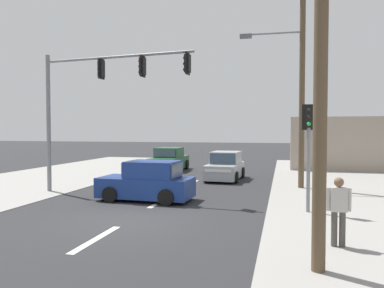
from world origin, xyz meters
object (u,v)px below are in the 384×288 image
Objects in this scene: utility_pole_midground_right at (299,72)px; hatchback_oncoming_mid at (148,182)px; traffic_signal_mast at (95,91)px; sedan_kerbside_parked at (169,160)px; hatchback_oncoming_near at (225,167)px; pedestal_signal_right_kerb at (309,139)px; utility_pole_foreground_right at (313,19)px; pedestrian_at_kerb at (339,208)px.

hatchback_oncoming_mid is (-5.77, -4.54, -4.70)m from utility_pole_midground_right.
utility_pole_midground_right is at bearing 24.50° from traffic_signal_mast.
sedan_kerbside_parked is at bearing 87.91° from traffic_signal_mast.
traffic_signal_mast is at bearing -92.09° from sedan_kerbside_parked.
hatchback_oncoming_near is at bearing 52.48° from traffic_signal_mast.
traffic_signal_mast is 1.61× the size of sedan_kerbside_parked.
traffic_signal_mast is 4.55m from hatchback_oncoming_mid.
hatchback_oncoming_near is (1.99, 6.72, 0.00)m from hatchback_oncoming_mid.
hatchback_oncoming_near is (-3.89, 7.51, -1.71)m from pedestal_signal_right_kerb.
sedan_kerbside_parked is at bearing 115.80° from utility_pole_foreground_right.
utility_pole_foreground_right is 18.54m from sedan_kerbside_parked.
utility_pole_midground_right is 10.87m from sedan_kerbside_parked.
utility_pole_foreground_right is at bearing -39.82° from traffic_signal_mast.
utility_pole_midground_right is at bearing 89.09° from utility_pole_foreground_right.
pedestrian_at_kerb is at bearing -83.05° from pedestal_signal_right_kerb.
pedestrian_at_kerb reaches higher than sedan_kerbside_parked.
utility_pole_foreground_right is at bearing -93.05° from pedestal_signal_right_kerb.
utility_pole_midground_right is 8.72m from hatchback_oncoming_mid.
pedestal_signal_right_kerb is 8.63m from hatchback_oncoming_near.
pedestal_signal_right_kerb is at bearing 86.95° from utility_pole_foreground_right.
utility_pole_midground_right reaches higher than sedan_kerbside_parked.
traffic_signal_mast is at bearing -155.50° from utility_pole_midground_right.
pedestal_signal_right_kerb reaches higher than sedan_kerbside_parked.
utility_pole_foreground_right is 1.30× the size of traffic_signal_mast.
hatchback_oncoming_near is at bearing 73.47° from hatchback_oncoming_mid.
traffic_signal_mast is 10.12m from sedan_kerbside_parked.
utility_pole_foreground_right is 9.26m from hatchback_oncoming_mid.
sedan_kerbside_parked is 1.15× the size of hatchback_oncoming_near.
utility_pole_midground_right reaches higher than pedestal_signal_right_kerb.
utility_pole_midground_right is 6.18× the size of pedestrian_at_kerb.
sedan_kerbside_parked is at bearing 141.23° from hatchback_oncoming_near.
pedestrian_at_kerb is (4.34, -11.16, 0.22)m from hatchback_oncoming_near.
pedestal_signal_right_kerb is at bearing -10.05° from traffic_signal_mast.
pedestal_signal_right_kerb is at bearing -62.62° from hatchback_oncoming_near.
pedestal_signal_right_kerb is 2.18× the size of pedestrian_at_kerb.
utility_pole_foreground_right is 10.69m from utility_pole_midground_right.
hatchback_oncoming_mid is at bearing -106.53° from hatchback_oncoming_near.
utility_pole_midground_right is 1.47× the size of traffic_signal_mast.
hatchback_oncoming_near is at bearing 105.67° from utility_pole_foreground_right.
pedestrian_at_kerb is at bearing 66.66° from utility_pole_foreground_right.
utility_pole_midground_right is 2.37× the size of sedan_kerbside_parked.
hatchback_oncoming_mid is at bearing -77.39° from sedan_kerbside_parked.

